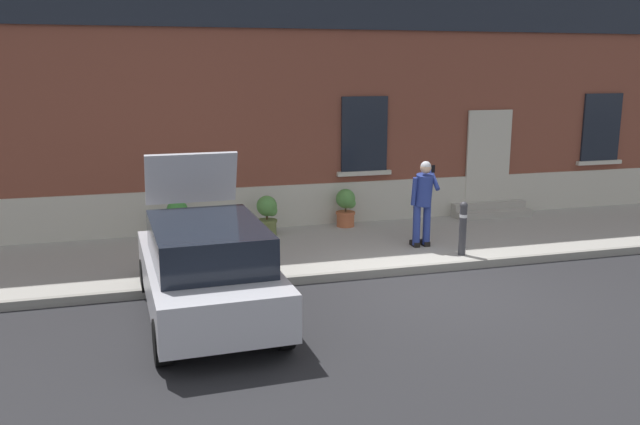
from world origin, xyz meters
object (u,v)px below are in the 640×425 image
hatchback_car_silver (207,268)px  planter_charcoal (178,219)px  bollard_near_person (463,226)px  planter_olive (267,214)px  planter_terracotta (346,207)px  person_on_phone (423,198)px

hatchback_car_silver → planter_charcoal: hatchback_car_silver is taller
hatchback_car_silver → bollard_near_person: hatchback_car_silver is taller
planter_charcoal → planter_olive: size_ratio=1.00×
bollard_near_person → planter_olive: bollard_near_person is taller
planter_olive → planter_terracotta: size_ratio=1.00×
planter_olive → planter_terracotta: bearing=9.1°
person_on_phone → hatchback_car_silver: bearing=-139.7°
person_on_phone → planter_charcoal: size_ratio=2.03×
person_on_phone → planter_olive: size_ratio=2.03×
hatchback_car_silver → planter_charcoal: size_ratio=4.79×
bollard_near_person → planter_olive: bearing=141.9°
hatchback_car_silver → planter_terracotta: bearing=51.0°
hatchback_car_silver → person_on_phone: 5.14m
bollard_near_person → planter_charcoal: 5.79m
bollard_near_person → planter_olive: 4.17m
hatchback_car_silver → bollard_near_person: size_ratio=3.94×
bollard_near_person → planter_charcoal: (-5.15, 2.63, -0.11)m
planter_charcoal → planter_olive: 1.88m
planter_olive → hatchback_car_silver: bearing=-112.8°
planter_olive → planter_charcoal: bearing=178.2°
planter_olive → planter_terracotta: same height
bollard_near_person → planter_olive: size_ratio=1.22×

